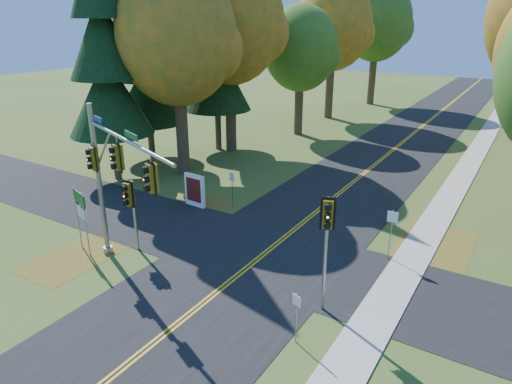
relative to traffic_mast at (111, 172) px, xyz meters
The scene contains 25 objects.
ground 7.16m from the traffic_mast, 29.52° to the left, with size 160.00×160.00×0.00m, color #38501C.
road_main 7.15m from the traffic_mast, 29.52° to the left, with size 8.00×160.00×0.02m, color black.
road_cross 8.11m from the traffic_mast, 44.71° to the left, with size 60.00×6.00×0.02m, color black.
centerline_left 7.07m from the traffic_mast, 30.04° to the left, with size 0.10×160.00×0.01m, color gold.
centerline_right 7.21m from the traffic_mast, 29.00° to the left, with size 0.10×160.00×0.01m, color gold.
sidewalk_east 12.16m from the traffic_mast, 13.75° to the left, with size 1.60×160.00×0.06m, color #9E998E.
leaf_patch_w_near 8.33m from the traffic_mast, 104.95° to the left, with size 4.00×6.00×0.00m, color brown.
leaf_patch_e 15.15m from the traffic_mast, 36.97° to the left, with size 3.50×8.00×0.00m, color brown.
leaf_patch_w_far 5.44m from the traffic_mast, behind, with size 3.00×5.00×0.00m, color brown.
tree_w_a 14.48m from the traffic_mast, 118.00° to the left, with size 8.00×8.00×14.15m.
tree_w_b 21.00m from the traffic_mast, 110.27° to the left, with size 8.60×8.60×15.38m.
tree_w_c 27.76m from the traffic_mast, 100.07° to the left, with size 6.80×6.80×11.91m.
tree_w_d 36.62m from the traffic_mast, 98.57° to the left, with size 8.20×8.20×14.56m.
tree_w_e 47.26m from the traffic_mast, 95.14° to the left, with size 8.40×8.40×14.97m.
pine_a 13.83m from the traffic_mast, 138.44° to the left, with size 5.60×5.60×19.48m.
pine_b 18.07m from the traffic_mast, 129.53° to the left, with size 5.60×5.60×17.31m.
pine_c 21.03m from the traffic_mast, 113.92° to the left, with size 5.60×5.60×20.56m.
traffic_mast is the anchor object (origin of this frame).
east_signal_pole 9.24m from the traffic_mast, 11.55° to the left, with size 0.53×0.64×4.83m.
ped_signal_pole 2.59m from the traffic_mast, 117.60° to the left, with size 0.58×0.67×3.68m.
route_sign_cluster 3.73m from the traffic_mast, behind, with size 1.43×0.52×3.20m.
info_kiosk 8.63m from the traffic_mast, 104.14° to the left, with size 1.47×0.32×2.01m.
reg_sign_e_north 12.70m from the traffic_mast, 36.45° to the left, with size 0.48×0.09×2.51m.
reg_sign_e_south 9.51m from the traffic_mast, ahead, with size 0.37×0.16×2.00m.
reg_sign_w 9.19m from the traffic_mast, 89.42° to the left, with size 0.41×0.16×2.21m.
Camera 1 is at (9.94, -14.81, 10.76)m, focal length 32.00 mm.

